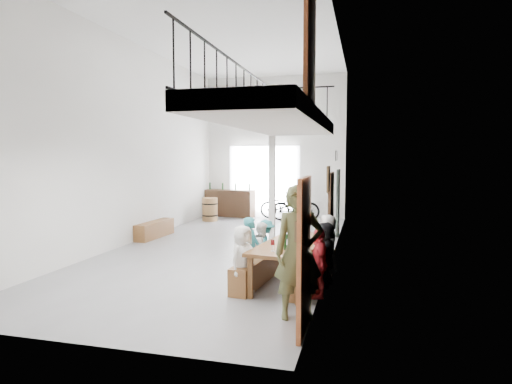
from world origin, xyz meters
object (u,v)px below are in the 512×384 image
(serving_counter, at_px, (229,203))
(host_standing, at_px, (299,252))
(bicycle_near, at_px, (285,206))
(bench_inner, at_px, (258,269))
(tasting_table, at_px, (293,247))
(side_bench, at_px, (155,229))
(oak_barrel, at_px, (210,209))

(serving_counter, distance_m, host_standing, 10.97)
(bicycle_near, bearing_deg, bench_inner, -176.09)
(tasting_table, distance_m, host_standing, 1.70)
(tasting_table, height_order, bench_inner, tasting_table)
(host_standing, bearing_deg, bench_inner, 105.36)
(bench_inner, xyz_separation_m, bicycle_near, (-1.04, 8.39, 0.26))
(tasting_table, xyz_separation_m, bicycle_near, (-1.69, 8.39, -0.20))
(side_bench, distance_m, oak_barrel, 3.54)
(side_bench, xyz_separation_m, oak_barrel, (0.42, 3.51, 0.19))
(oak_barrel, distance_m, serving_counter, 1.38)
(tasting_table, height_order, oak_barrel, oak_barrel)
(serving_counter, bearing_deg, bench_inner, -61.43)
(bench_inner, relative_size, serving_counter, 1.04)
(tasting_table, xyz_separation_m, oak_barrel, (-4.28, 7.10, -0.28))
(bench_inner, relative_size, host_standing, 1.07)
(bench_inner, bearing_deg, serving_counter, 117.64)
(bench_inner, bearing_deg, host_standing, -51.90)
(oak_barrel, relative_size, serving_counter, 0.43)
(oak_barrel, bearing_deg, host_standing, -62.06)
(oak_barrel, bearing_deg, bench_inner, -62.98)
(bench_inner, relative_size, bicycle_near, 1.09)
(tasting_table, relative_size, oak_barrel, 2.93)
(side_bench, height_order, bicycle_near, bicycle_near)
(tasting_table, relative_size, serving_counter, 1.26)
(side_bench, bearing_deg, host_standing, -46.02)
(serving_counter, relative_size, bicycle_near, 1.05)
(oak_barrel, bearing_deg, serving_counter, 76.08)
(tasting_table, relative_size, host_standing, 1.29)
(oak_barrel, relative_size, host_standing, 0.44)
(bicycle_near, bearing_deg, serving_counter, 85.60)
(bench_inner, height_order, oak_barrel, oak_barrel)
(serving_counter, relative_size, host_standing, 1.02)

